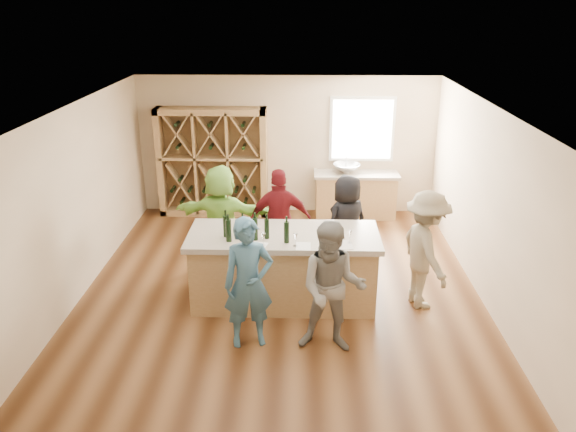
{
  "coord_description": "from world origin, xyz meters",
  "views": [
    {
      "loc": [
        0.3,
        -7.63,
        4.21
      ],
      "look_at": [
        0.1,
        0.2,
        1.15
      ],
      "focal_mm": 35.0,
      "sensor_mm": 36.0,
      "label": 1
    }
  ],
  "objects_px": {
    "wine_bottle_d": "(255,229)",
    "wine_rack": "(213,162)",
    "wine_bottle_b": "(229,231)",
    "tasting_counter_base": "(284,270)",
    "person_far_mid": "(280,221)",
    "person_server": "(425,250)",
    "wine_bottle_f": "(287,232)",
    "sink": "(347,168)",
    "person_near_right": "(332,288)",
    "wine_bottle_e": "(267,229)",
    "person_near_left": "(248,283)",
    "person_far_left": "(222,217)",
    "wine_bottle_a": "(226,226)",
    "person_far_right": "(347,223)",
    "wine_bottle_c": "(243,228)"
  },
  "relations": [
    {
      "from": "wine_bottle_f",
      "to": "sink",
      "type": "bearing_deg",
      "value": 73.93
    },
    {
      "from": "person_near_right",
      "to": "person_server",
      "type": "relative_size",
      "value": 1.0
    },
    {
      "from": "person_near_left",
      "to": "wine_bottle_f",
      "type": "relative_size",
      "value": 5.78
    },
    {
      "from": "wine_bottle_c",
      "to": "person_far_right",
      "type": "distance_m",
      "value": 2.07
    },
    {
      "from": "wine_bottle_d",
      "to": "person_far_right",
      "type": "xyz_separation_m",
      "value": [
        1.38,
        1.37,
        -0.45
      ]
    },
    {
      "from": "sink",
      "to": "wine_bottle_a",
      "type": "xyz_separation_m",
      "value": [
        -1.95,
        -3.63,
        0.22
      ]
    },
    {
      "from": "tasting_counter_base",
      "to": "wine_bottle_d",
      "type": "distance_m",
      "value": 0.86
    },
    {
      "from": "wine_rack",
      "to": "person_near_right",
      "type": "height_order",
      "value": "wine_rack"
    },
    {
      "from": "wine_bottle_e",
      "to": "person_near_left",
      "type": "height_order",
      "value": "person_near_left"
    },
    {
      "from": "wine_bottle_d",
      "to": "person_far_mid",
      "type": "distance_m",
      "value": 1.33
    },
    {
      "from": "sink",
      "to": "wine_bottle_c",
      "type": "height_order",
      "value": "wine_bottle_c"
    },
    {
      "from": "wine_bottle_f",
      "to": "wine_rack",
      "type": "bearing_deg",
      "value": 112.39
    },
    {
      "from": "wine_bottle_e",
      "to": "person_near_left",
      "type": "bearing_deg",
      "value": -100.87
    },
    {
      "from": "wine_bottle_c",
      "to": "person_server",
      "type": "bearing_deg",
      "value": 2.21
    },
    {
      "from": "wine_bottle_d",
      "to": "wine_bottle_b",
      "type": "bearing_deg",
      "value": -169.76
    },
    {
      "from": "wine_rack",
      "to": "person_far_right",
      "type": "height_order",
      "value": "wine_rack"
    },
    {
      "from": "person_server",
      "to": "wine_bottle_f",
      "type": "relative_size",
      "value": 5.8
    },
    {
      "from": "wine_bottle_d",
      "to": "person_far_mid",
      "type": "relative_size",
      "value": 0.19
    },
    {
      "from": "wine_bottle_a",
      "to": "person_near_left",
      "type": "relative_size",
      "value": 0.18
    },
    {
      "from": "wine_bottle_e",
      "to": "sink",
      "type": "bearing_deg",
      "value": 69.48
    },
    {
      "from": "wine_bottle_d",
      "to": "wine_rack",
      "type": "bearing_deg",
      "value": 107.03
    },
    {
      "from": "person_near_right",
      "to": "wine_bottle_e",
      "type": "bearing_deg",
      "value": 136.46
    },
    {
      "from": "sink",
      "to": "person_near_right",
      "type": "xyz_separation_m",
      "value": [
        -0.51,
        -4.71,
        -0.15
      ]
    },
    {
      "from": "sink",
      "to": "wine_bottle_e",
      "type": "bearing_deg",
      "value": -110.52
    },
    {
      "from": "tasting_counter_base",
      "to": "wine_bottle_c",
      "type": "distance_m",
      "value": 0.93
    },
    {
      "from": "wine_bottle_b",
      "to": "wine_bottle_f",
      "type": "height_order",
      "value": "wine_bottle_b"
    },
    {
      "from": "person_server",
      "to": "person_far_left",
      "type": "xyz_separation_m",
      "value": [
        -3.06,
        1.19,
        0.01
      ]
    },
    {
      "from": "wine_bottle_f",
      "to": "wine_bottle_a",
      "type": "bearing_deg",
      "value": 167.73
    },
    {
      "from": "wine_bottle_e",
      "to": "wine_bottle_d",
      "type": "bearing_deg",
      "value": -162.36
    },
    {
      "from": "wine_bottle_d",
      "to": "person_server",
      "type": "bearing_deg",
      "value": 3.93
    },
    {
      "from": "tasting_counter_base",
      "to": "wine_bottle_b",
      "type": "relative_size",
      "value": 8.18
    },
    {
      "from": "person_near_left",
      "to": "person_far_left",
      "type": "bearing_deg",
      "value": 92.73
    },
    {
      "from": "wine_bottle_f",
      "to": "person_far_right",
      "type": "bearing_deg",
      "value": 57.15
    },
    {
      "from": "wine_bottle_b",
      "to": "person_near_right",
      "type": "xyz_separation_m",
      "value": [
        1.39,
        -0.91,
        -0.37
      ]
    },
    {
      "from": "wine_bottle_b",
      "to": "wine_bottle_d",
      "type": "bearing_deg",
      "value": 10.24
    },
    {
      "from": "tasting_counter_base",
      "to": "person_server",
      "type": "distance_m",
      "value": 2.05
    },
    {
      "from": "wine_bottle_c",
      "to": "person_server",
      "type": "height_order",
      "value": "person_server"
    },
    {
      "from": "person_server",
      "to": "person_far_mid",
      "type": "distance_m",
      "value": 2.36
    },
    {
      "from": "sink",
      "to": "wine_bottle_f",
      "type": "relative_size",
      "value": 1.81
    },
    {
      "from": "person_near_left",
      "to": "sink",
      "type": "bearing_deg",
      "value": 58.05
    },
    {
      "from": "wine_bottle_d",
      "to": "person_far_mid",
      "type": "height_order",
      "value": "person_far_mid"
    },
    {
      "from": "wine_bottle_e",
      "to": "person_far_right",
      "type": "distance_m",
      "value": 1.84
    },
    {
      "from": "person_near_right",
      "to": "person_far_right",
      "type": "bearing_deg",
      "value": 87.84
    },
    {
      "from": "wine_bottle_a",
      "to": "wine_bottle_d",
      "type": "height_order",
      "value": "wine_bottle_d"
    },
    {
      "from": "wine_rack",
      "to": "wine_bottle_a",
      "type": "bearing_deg",
      "value": -78.56
    },
    {
      "from": "wine_bottle_a",
      "to": "wine_rack",
      "type": "bearing_deg",
      "value": 101.44
    },
    {
      "from": "sink",
      "to": "person_far_left",
      "type": "relative_size",
      "value": 0.31
    },
    {
      "from": "tasting_counter_base",
      "to": "person_far_mid",
      "type": "distance_m",
      "value": 1.09
    },
    {
      "from": "person_near_right",
      "to": "person_far_left",
      "type": "height_order",
      "value": "person_far_left"
    },
    {
      "from": "person_server",
      "to": "person_far_mid",
      "type": "xyz_separation_m",
      "value": [
        -2.1,
        1.07,
        -0.01
      ]
    }
  ]
}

